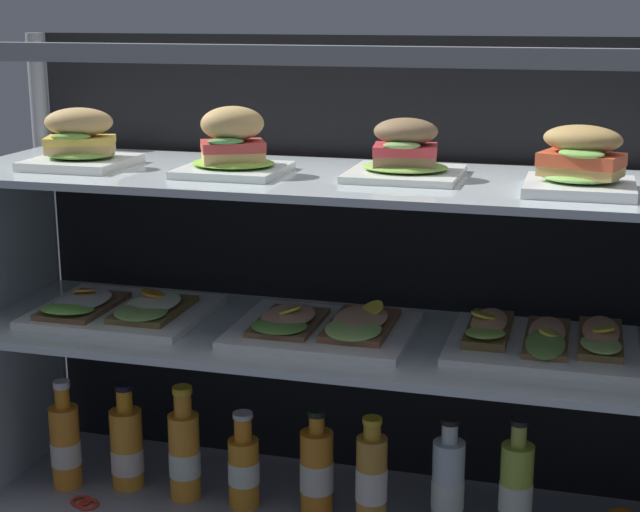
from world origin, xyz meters
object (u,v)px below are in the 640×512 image
(juice_bottle_front_left_end, at_px, (65,445))
(juice_bottle_front_second, at_px, (448,485))
(plated_roll_sandwich_near_left_corner, at_px, (581,166))
(kitchen_scissors, at_px, (73,509))
(open_sandwich_tray_center, at_px, (544,339))
(juice_bottle_back_left, at_px, (371,481))
(open_sandwich_tray_near_left_corner, at_px, (120,309))
(plated_roll_sandwich_center, at_px, (80,145))
(juice_bottle_back_right, at_px, (317,472))
(juice_bottle_tucked_behind, at_px, (516,491))
(plated_roll_sandwich_mid_right, at_px, (233,149))
(juice_bottle_front_right_end, at_px, (127,448))
(juice_bottle_front_fourth, at_px, (184,454))
(open_sandwich_tray_right_of_center, at_px, (324,326))
(plated_roll_sandwich_left_of_center, at_px, (405,156))
(juice_bottle_front_middle, at_px, (243,468))

(juice_bottle_front_left_end, bearing_deg, juice_bottle_front_second, 2.35)
(plated_roll_sandwich_near_left_corner, height_order, kitchen_scissors, plated_roll_sandwich_near_left_corner)
(open_sandwich_tray_center, height_order, juice_bottle_back_left, open_sandwich_tray_center)
(open_sandwich_tray_near_left_corner, relative_size, juice_bottle_front_left_end, 1.43)
(plated_roll_sandwich_center, height_order, open_sandwich_tray_center, plated_roll_sandwich_center)
(juice_bottle_back_right, bearing_deg, juice_bottle_front_left_end, -177.03)
(plated_roll_sandwich_center, relative_size, juice_bottle_front_left_end, 0.77)
(plated_roll_sandwich_near_left_corner, height_order, juice_bottle_back_right, plated_roll_sandwich_near_left_corner)
(juice_bottle_tucked_behind, bearing_deg, juice_bottle_front_left_end, -177.97)
(plated_roll_sandwich_mid_right, bearing_deg, plated_roll_sandwich_near_left_corner, -1.90)
(juice_bottle_front_right_end, height_order, juice_bottle_tucked_behind, juice_bottle_tucked_behind)
(juice_bottle_front_fourth, bearing_deg, juice_bottle_front_left_end, -175.84)
(open_sandwich_tray_right_of_center, height_order, juice_bottle_back_left, open_sandwich_tray_right_of_center)
(open_sandwich_tray_near_left_corner, bearing_deg, open_sandwich_tray_center, 2.40)
(plated_roll_sandwich_near_left_corner, distance_m, juice_bottle_front_left_end, 1.20)
(juice_bottle_front_left_end, bearing_deg, open_sandwich_tray_center, 2.97)
(juice_bottle_front_right_end, xyz_separation_m, juice_bottle_tucked_behind, (0.81, -0.00, 0.01))
(plated_roll_sandwich_left_of_center, xyz_separation_m, open_sandwich_tray_right_of_center, (-0.15, -0.02, -0.33))
(juice_bottle_front_left_end, relative_size, juice_bottle_front_fourth, 0.97)
(juice_bottle_back_right, relative_size, juice_bottle_front_second, 0.95)
(juice_bottle_front_right_end, height_order, juice_bottle_back_left, juice_bottle_back_left)
(juice_bottle_back_right, bearing_deg, plated_roll_sandwich_near_left_corner, -7.55)
(plated_roll_sandwich_left_of_center, xyz_separation_m, open_sandwich_tray_near_left_corner, (-0.57, -0.02, -0.33))
(kitchen_scissors, bearing_deg, juice_bottle_front_second, 9.62)
(open_sandwich_tray_center, xyz_separation_m, juice_bottle_front_left_end, (-0.97, -0.05, -0.31))
(plated_roll_sandwich_mid_right, height_order, juice_bottle_front_right_end, plated_roll_sandwich_mid_right)
(plated_roll_sandwich_mid_right, distance_m, juice_bottle_front_left_end, 0.76)
(plated_roll_sandwich_mid_right, height_order, open_sandwich_tray_near_left_corner, plated_roll_sandwich_mid_right)
(open_sandwich_tray_right_of_center, relative_size, juice_bottle_front_second, 1.45)
(plated_roll_sandwich_left_of_center, bearing_deg, open_sandwich_tray_near_left_corner, -178.26)
(plated_roll_sandwich_left_of_center, height_order, juice_bottle_front_second, plated_roll_sandwich_left_of_center)
(plated_roll_sandwich_center, bearing_deg, kitchen_scissors, -105.47)
(plated_roll_sandwich_center, distance_m, open_sandwich_tray_center, 0.95)
(open_sandwich_tray_right_of_center, relative_size, juice_bottle_back_left, 1.46)
(open_sandwich_tray_right_of_center, xyz_separation_m, juice_bottle_back_left, (0.10, -0.02, -0.30))
(open_sandwich_tray_right_of_center, height_order, juice_bottle_front_right_end, open_sandwich_tray_right_of_center)
(open_sandwich_tray_right_of_center, xyz_separation_m, juice_bottle_front_fourth, (-0.30, 0.00, -0.30))
(juice_bottle_front_right_end, relative_size, juice_bottle_front_fourth, 0.94)
(plated_roll_sandwich_mid_right, height_order, juice_bottle_front_left_end, plated_roll_sandwich_mid_right)
(open_sandwich_tray_right_of_center, relative_size, juice_bottle_front_fourth, 1.39)
(juice_bottle_front_second, bearing_deg, juice_bottle_tucked_behind, 0.08)
(plated_roll_sandwich_center, bearing_deg, juice_bottle_front_middle, 6.33)
(open_sandwich_tray_near_left_corner, bearing_deg, juice_bottle_front_right_end, 118.48)
(juice_bottle_front_right_end, bearing_deg, juice_bottle_tucked_behind, -0.14)
(plated_roll_sandwich_center, bearing_deg, juice_bottle_front_second, 3.78)
(kitchen_scissors, bearing_deg, open_sandwich_tray_right_of_center, 12.26)
(open_sandwich_tray_near_left_corner, relative_size, juice_bottle_front_second, 1.45)
(plated_roll_sandwich_mid_right, distance_m, juice_bottle_tucked_behind, 0.84)
(juice_bottle_front_left_end, relative_size, juice_bottle_back_right, 1.07)
(plated_roll_sandwich_mid_right, relative_size, juice_bottle_front_left_end, 0.78)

